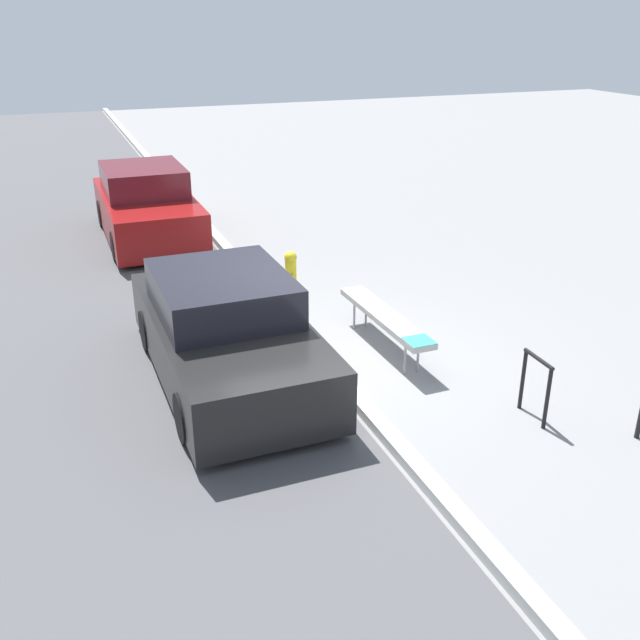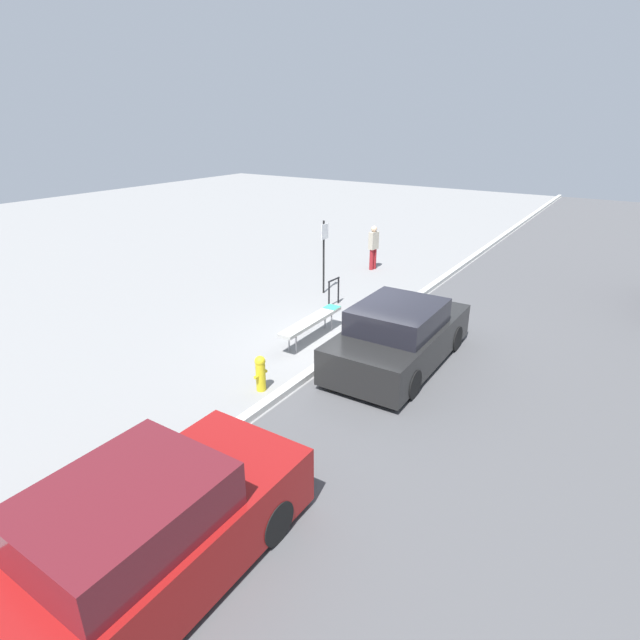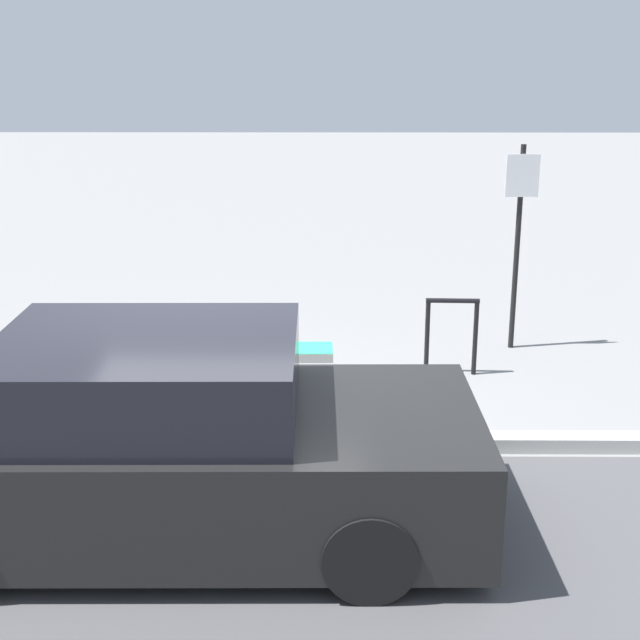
% 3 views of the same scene
% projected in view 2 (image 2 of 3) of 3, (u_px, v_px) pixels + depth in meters
% --- Properties ---
extents(ground_plane, '(60.00, 60.00, 0.00)m').
position_uv_depth(ground_plane, '(351.00, 346.00, 12.20)').
color(ground_plane, gray).
extents(road_strip, '(60.00, 10.00, 0.01)m').
position_uv_depth(road_strip, '(584.00, 407.00, 9.60)').
color(road_strip, '#4C4C4F').
rests_on(road_strip, ground_plane).
extents(curb, '(60.00, 0.20, 0.13)m').
position_uv_depth(curb, '(352.00, 343.00, 12.17)').
color(curb, '#B7B7B2').
rests_on(curb, ground_plane).
extents(bench, '(2.36, 0.41, 0.56)m').
position_uv_depth(bench, '(312.00, 321.00, 12.35)').
color(bench, '#99999E').
rests_on(bench, ground_plane).
extents(bike_rack, '(0.55, 0.07, 0.83)m').
position_uv_depth(bike_rack, '(334.00, 289.00, 14.63)').
color(bike_rack, black).
rests_on(bike_rack, ground_plane).
extents(sign_post, '(0.36, 0.08, 2.30)m').
position_uv_depth(sign_post, '(324.00, 250.00, 15.37)').
color(sign_post, black).
rests_on(sign_post, ground_plane).
extents(fire_hydrant, '(0.36, 0.22, 0.77)m').
position_uv_depth(fire_hydrant, '(261.00, 372.00, 10.06)').
color(fire_hydrant, gold).
rests_on(fire_hydrant, ground_plane).
extents(pedestrian, '(0.39, 0.26, 1.60)m').
position_uv_depth(pedestrian, '(373.00, 246.00, 18.08)').
color(pedestrian, maroon).
rests_on(pedestrian, ground_plane).
extents(parked_car_near, '(4.23, 1.93, 1.44)m').
position_uv_depth(parked_car_near, '(399.00, 336.00, 11.12)').
color(parked_car_near, black).
rests_on(parked_car_near, ground_plane).
extents(parked_car_far, '(4.30, 1.89, 1.54)m').
position_uv_depth(parked_car_far, '(141.00, 541.00, 5.68)').
color(parked_car_far, black).
rests_on(parked_car_far, ground_plane).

